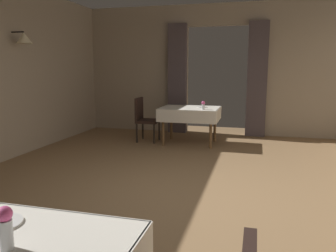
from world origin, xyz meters
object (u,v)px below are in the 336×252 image
(chair_mid_left, at_px, (144,117))
(flower_vase_mid, at_px, (203,105))
(dining_table_mid, at_px, (190,112))
(flower_vase_near, at_px, (5,226))
(plate_mid_b, at_px, (202,107))

(chair_mid_left, bearing_deg, flower_vase_mid, -9.90)
(dining_table_mid, height_order, flower_vase_mid, flower_vase_mid)
(chair_mid_left, bearing_deg, flower_vase_near, -77.34)
(flower_vase_near, bearing_deg, plate_mid_b, 90.34)
(dining_table_mid, distance_m, flower_vase_near, 5.57)
(chair_mid_left, bearing_deg, dining_table_mid, 1.28)
(flower_vase_mid, bearing_deg, plate_mid_b, 102.67)
(flower_vase_near, bearing_deg, chair_mid_left, 102.66)
(dining_table_mid, bearing_deg, flower_vase_mid, -38.50)
(chair_mid_left, height_order, plate_mid_b, chair_mid_left)
(flower_vase_near, xyz_separation_m, plate_mid_b, (-0.03, 5.67, -0.10))
(plate_mid_b, bearing_deg, chair_mid_left, -173.88)
(chair_mid_left, height_order, flower_vase_mid, chair_mid_left)
(flower_vase_near, relative_size, plate_mid_b, 0.93)
(dining_table_mid, distance_m, plate_mid_b, 0.28)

